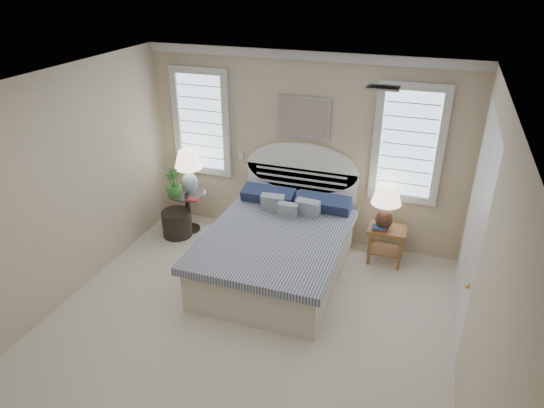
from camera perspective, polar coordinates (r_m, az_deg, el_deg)
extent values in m
cube|color=beige|center=(5.48, -4.22, -15.89)|extent=(4.50, 5.00, 0.01)
cube|color=silver|center=(4.17, -5.47, 12.65)|extent=(4.50, 5.00, 0.01)
cube|color=#BDAF8E|center=(6.82, 3.71, 6.39)|extent=(4.50, 0.02, 2.70)
cube|color=#BDAF8E|center=(5.89, -25.26, 0.37)|extent=(0.02, 5.00, 2.70)
cube|color=#BDAF8E|center=(4.40, 23.50, -8.19)|extent=(0.02, 5.00, 2.70)
cube|color=silver|center=(6.46, 3.95, 17.08)|extent=(4.50, 0.08, 0.12)
cube|color=#B2B2B2|center=(4.62, 12.96, 13.21)|extent=(0.30, 0.20, 0.02)
cube|color=silver|center=(7.18, -3.72, 5.72)|extent=(0.08, 0.01, 0.12)
cube|color=silver|center=(7.27, -8.26, 9.53)|extent=(0.90, 0.06, 1.60)
cube|color=silver|center=(6.51, 15.73, 6.77)|extent=(0.90, 0.06, 1.60)
cube|color=silver|center=(6.64, 3.73, 10.09)|extent=(0.74, 0.04, 0.58)
cube|color=silver|center=(5.51, 22.60, -2.62)|extent=(0.02, 1.80, 2.40)
cube|color=#B6B3A0|center=(6.30, 0.48, -6.34)|extent=(1.60, 2.10, 0.55)
cube|color=navy|center=(6.09, 0.33, -4.09)|extent=(1.72, 2.15, 0.10)
cube|color=white|center=(7.09, 3.39, 0.15)|extent=(1.62, 0.08, 1.10)
cube|color=#1B2444|center=(6.88, -0.43, 1.01)|extent=(0.75, 0.31, 0.23)
cube|color=#1B2444|center=(6.68, 6.05, 0.02)|extent=(0.75, 0.31, 0.23)
cube|color=#38587E|center=(6.65, 0.12, -0.14)|extent=(0.33, 0.20, 0.34)
cube|color=#38587E|center=(6.52, 4.28, -0.79)|extent=(0.33, 0.20, 0.34)
cube|color=#38587E|center=(6.50, 1.92, -1.00)|extent=(0.28, 0.14, 0.29)
cylinder|color=black|center=(7.59, -9.62, -2.87)|extent=(0.32, 0.32, 0.03)
cylinder|color=black|center=(7.45, -9.79, -0.97)|extent=(0.08, 0.08, 0.60)
cylinder|color=silver|center=(7.31, -9.98, 1.26)|extent=(0.56, 0.56, 0.02)
cube|color=brown|center=(6.66, 13.48, -2.93)|extent=(0.50, 0.40, 0.06)
cube|color=brown|center=(6.82, 13.20, -5.27)|extent=(0.44, 0.34, 0.03)
cube|color=brown|center=(6.68, 11.38, -5.25)|extent=(0.04, 0.04, 0.47)
cube|color=brown|center=(6.93, 11.77, -4.01)|extent=(0.04, 0.04, 0.47)
cube|color=brown|center=(6.65, 14.78, -5.78)|extent=(0.04, 0.04, 0.47)
cube|color=brown|center=(6.91, 15.04, -4.51)|extent=(0.04, 0.04, 0.47)
cylinder|color=black|center=(7.39, -11.11, -2.26)|extent=(0.51, 0.51, 0.40)
cylinder|color=silver|center=(7.33, -9.58, 1.57)|extent=(0.15, 0.15, 0.03)
ellipsoid|color=silver|center=(7.28, -9.66, 2.49)|extent=(0.28, 0.28, 0.31)
cylinder|color=gold|center=(7.20, -9.77, 3.88)|extent=(0.04, 0.04, 0.11)
cylinder|color=black|center=(6.61, 12.94, -2.62)|extent=(0.17, 0.17, 0.03)
ellipsoid|color=black|center=(6.56, 13.05, -1.68)|extent=(0.31, 0.31, 0.30)
cylinder|color=gold|center=(6.47, 13.21, -0.25)|extent=(0.04, 0.04, 0.11)
imported|color=#34722D|center=(7.13, -11.54, 2.39)|extent=(0.26, 0.26, 0.42)
cube|color=maroon|center=(7.06, -9.21, 0.54)|extent=(0.19, 0.15, 0.02)
cube|color=maroon|center=(6.55, 12.49, -2.89)|extent=(0.22, 0.18, 0.03)
cube|color=navy|center=(6.54, 12.51, -2.69)|extent=(0.20, 0.17, 0.03)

